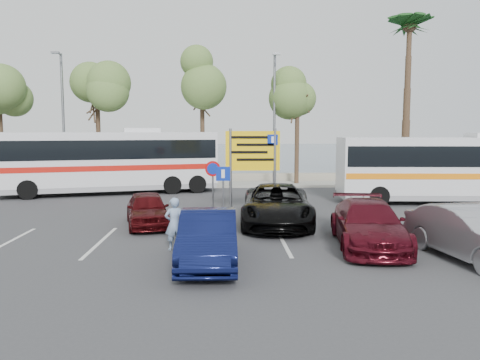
{
  "coord_description": "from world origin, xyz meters",
  "views": [
    {
      "loc": [
        -0.19,
        -15.67,
        3.53
      ],
      "look_at": [
        0.48,
        3.0,
        1.54
      ],
      "focal_mm": 35.0,
      "sensor_mm": 36.0,
      "label": 1
    }
  ],
  "objects_px": {
    "car_red": "(148,209)",
    "direction_sign": "(253,158)",
    "street_lamp_left": "(63,113)",
    "car_blue": "(208,238)",
    "suv_black": "(277,205)",
    "coach_bus_left": "(110,163)",
    "car_maroon": "(368,224)",
    "pedestrian_near": "(174,224)",
    "street_lamp_right": "(274,113)",
    "pedestrian_far": "(453,186)",
    "car_silver_b": "(475,234)",
    "coach_bus_right": "(453,171)"
  },
  "relations": [
    {
      "from": "car_red",
      "to": "direction_sign",
      "type": "bearing_deg",
      "value": 10.07
    },
    {
      "from": "street_lamp_left",
      "to": "car_red",
      "type": "xyz_separation_m",
      "value": [
        7.0,
        -12.02,
        -3.97
      ]
    },
    {
      "from": "car_blue",
      "to": "suv_black",
      "type": "xyz_separation_m",
      "value": [
        2.4,
        5.0,
        0.06
      ]
    },
    {
      "from": "coach_bus_left",
      "to": "car_maroon",
      "type": "height_order",
      "value": "coach_bus_left"
    },
    {
      "from": "car_blue",
      "to": "car_maroon",
      "type": "height_order",
      "value": "car_blue"
    },
    {
      "from": "coach_bus_left",
      "to": "pedestrian_near",
      "type": "relative_size",
      "value": 7.68
    },
    {
      "from": "street_lamp_right",
      "to": "coach_bus_left",
      "type": "distance_m",
      "value": 10.38
    },
    {
      "from": "street_lamp_left",
      "to": "car_blue",
      "type": "relative_size",
      "value": 1.89
    },
    {
      "from": "street_lamp_left",
      "to": "pedestrian_far",
      "type": "bearing_deg",
      "value": -18.48
    },
    {
      "from": "direction_sign",
      "to": "suv_black",
      "type": "xyz_separation_m",
      "value": [
        0.8,
        -1.7,
        -1.67
      ]
    },
    {
      "from": "suv_black",
      "to": "car_silver_b",
      "type": "bearing_deg",
      "value": -41.05
    },
    {
      "from": "suv_black",
      "to": "car_silver_b",
      "type": "xyz_separation_m",
      "value": [
        4.8,
        -5.0,
        -0.02
      ]
    },
    {
      "from": "coach_bus_right",
      "to": "pedestrian_near",
      "type": "xyz_separation_m",
      "value": [
        -12.6,
        -8.5,
        -0.8
      ]
    },
    {
      "from": "direction_sign",
      "to": "car_maroon",
      "type": "xyz_separation_m",
      "value": [
        3.2,
        -5.06,
        -1.74
      ]
    },
    {
      "from": "car_blue",
      "to": "coach_bus_left",
      "type": "bearing_deg",
      "value": 112.77
    },
    {
      "from": "pedestrian_far",
      "to": "car_red",
      "type": "bearing_deg",
      "value": 92.95
    },
    {
      "from": "car_silver_b",
      "to": "pedestrian_far",
      "type": "height_order",
      "value": "pedestrian_far"
    },
    {
      "from": "car_blue",
      "to": "car_red",
      "type": "xyz_separation_m",
      "value": [
        -2.4,
        5.0,
        -0.07
      ]
    },
    {
      "from": "coach_bus_right",
      "to": "car_blue",
      "type": "distance_m",
      "value": 15.3
    },
    {
      "from": "coach_bus_right",
      "to": "car_maroon",
      "type": "height_order",
      "value": "coach_bus_right"
    },
    {
      "from": "coach_bus_left",
      "to": "car_blue",
      "type": "bearing_deg",
      "value": -67.15
    },
    {
      "from": "street_lamp_right",
      "to": "coach_bus_right",
      "type": "bearing_deg",
      "value": -41.44
    },
    {
      "from": "car_blue",
      "to": "pedestrian_far",
      "type": "bearing_deg",
      "value": 40.68
    },
    {
      "from": "coach_bus_right",
      "to": "suv_black",
      "type": "xyz_separation_m",
      "value": [
        -9.15,
        -5.0,
        -0.82
      ]
    },
    {
      "from": "street_lamp_left",
      "to": "pedestrian_near",
      "type": "relative_size",
      "value": 5.13
    },
    {
      "from": "direction_sign",
      "to": "coach_bus_right",
      "type": "height_order",
      "value": "direction_sign"
    },
    {
      "from": "coach_bus_right",
      "to": "car_maroon",
      "type": "relative_size",
      "value": 2.31
    },
    {
      "from": "car_maroon",
      "to": "car_silver_b",
      "type": "distance_m",
      "value": 2.91
    },
    {
      "from": "street_lamp_left",
      "to": "direction_sign",
      "type": "xyz_separation_m",
      "value": [
        11.0,
        -10.32,
        -2.17
      ]
    },
    {
      "from": "direction_sign",
      "to": "pedestrian_far",
      "type": "bearing_deg",
      "value": 18.28
    },
    {
      "from": "car_maroon",
      "to": "car_silver_b",
      "type": "xyz_separation_m",
      "value": [
        2.4,
        -1.64,
        0.05
      ]
    },
    {
      "from": "direction_sign",
      "to": "car_blue",
      "type": "distance_m",
      "value": 7.1
    },
    {
      "from": "suv_black",
      "to": "direction_sign",
      "type": "bearing_deg",
      "value": 120.24
    },
    {
      "from": "car_maroon",
      "to": "pedestrian_far",
      "type": "xyz_separation_m",
      "value": [
        6.8,
        8.36,
        0.15
      ]
    },
    {
      "from": "car_blue",
      "to": "coach_bus_right",
      "type": "bearing_deg",
      "value": 40.8
    },
    {
      "from": "direction_sign",
      "to": "pedestrian_far",
      "type": "distance_m",
      "value": 10.65
    },
    {
      "from": "suv_black",
      "to": "pedestrian_far",
      "type": "height_order",
      "value": "pedestrian_far"
    },
    {
      "from": "car_silver_b",
      "to": "pedestrian_far",
      "type": "xyz_separation_m",
      "value": [
        4.4,
        10.0,
        0.1
      ]
    },
    {
      "from": "street_lamp_right",
      "to": "car_silver_b",
      "type": "bearing_deg",
      "value": -78.06
    },
    {
      "from": "street_lamp_left",
      "to": "pedestrian_far",
      "type": "relative_size",
      "value": 4.75
    },
    {
      "from": "car_silver_b",
      "to": "car_red",
      "type": "bearing_deg",
      "value": 142.79
    },
    {
      "from": "car_red",
      "to": "pedestrian_near",
      "type": "height_order",
      "value": "pedestrian_near"
    },
    {
      "from": "coach_bus_left",
      "to": "car_maroon",
      "type": "xyz_separation_m",
      "value": [
        10.7,
        -12.36,
        -1.0
      ]
    },
    {
      "from": "street_lamp_left",
      "to": "pedestrian_near",
      "type": "xyz_separation_m",
      "value": [
        8.35,
        -15.52,
        -3.82
      ]
    },
    {
      "from": "direction_sign",
      "to": "suv_black",
      "type": "bearing_deg",
      "value": -64.88
    },
    {
      "from": "direction_sign",
      "to": "car_red",
      "type": "xyz_separation_m",
      "value": [
        -4.0,
        -1.7,
        -1.8
      ]
    },
    {
      "from": "car_maroon",
      "to": "direction_sign",
      "type": "bearing_deg",
      "value": 129.54
    },
    {
      "from": "car_red",
      "to": "pedestrian_far",
      "type": "xyz_separation_m",
      "value": [
        14.0,
        5.0,
        0.22
      ]
    },
    {
      "from": "suv_black",
      "to": "pedestrian_near",
      "type": "height_order",
      "value": "pedestrian_near"
    },
    {
      "from": "car_red",
      "to": "street_lamp_right",
      "type": "bearing_deg",
      "value": 50.57
    }
  ]
}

